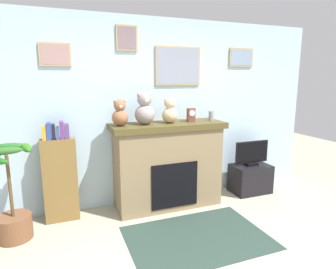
{
  "coord_description": "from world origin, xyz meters",
  "views": [
    {
      "loc": [
        -1.29,
        -1.92,
        1.79
      ],
      "look_at": [
        0.1,
        1.68,
        1.02
      ],
      "focal_mm": 30.71,
      "sensor_mm": 36.0,
      "label": 1
    }
  ],
  "objects_px": {
    "mantel_clock": "(191,115)",
    "teddy_bear_grey": "(120,114)",
    "bookshelf": "(60,176)",
    "teddy_bear_brown": "(145,110)",
    "potted_plant": "(12,208)",
    "teddy_bear_cream": "(170,112)",
    "candle_jar": "(211,116)",
    "tv_stand": "(250,178)",
    "television": "(252,154)",
    "fireplace": "(168,164)"
  },
  "relations": [
    {
      "from": "mantel_clock",
      "to": "teddy_bear_grey",
      "type": "distance_m",
      "value": 0.99
    },
    {
      "from": "bookshelf",
      "to": "teddy_bear_brown",
      "type": "height_order",
      "value": "teddy_bear_brown"
    },
    {
      "from": "potted_plant",
      "to": "teddy_bear_cream",
      "type": "distance_m",
      "value": 2.19
    },
    {
      "from": "bookshelf",
      "to": "teddy_bear_brown",
      "type": "relative_size",
      "value": 3.02
    },
    {
      "from": "bookshelf",
      "to": "potted_plant",
      "type": "xyz_separation_m",
      "value": [
        -0.52,
        -0.28,
        -0.21
      ]
    },
    {
      "from": "mantel_clock",
      "to": "teddy_bear_brown",
      "type": "height_order",
      "value": "teddy_bear_brown"
    },
    {
      "from": "candle_jar",
      "to": "teddy_bear_brown",
      "type": "height_order",
      "value": "teddy_bear_brown"
    },
    {
      "from": "tv_stand",
      "to": "bookshelf",
      "type": "bearing_deg",
      "value": 177.96
    },
    {
      "from": "tv_stand",
      "to": "television",
      "type": "relative_size",
      "value": 1.03
    },
    {
      "from": "bookshelf",
      "to": "television",
      "type": "height_order",
      "value": "bookshelf"
    },
    {
      "from": "fireplace",
      "to": "teddy_bear_cream",
      "type": "height_order",
      "value": "teddy_bear_cream"
    },
    {
      "from": "mantel_clock",
      "to": "teddy_bear_brown",
      "type": "xyz_separation_m",
      "value": [
        -0.67,
        0.0,
        0.09
      ]
    },
    {
      "from": "fireplace",
      "to": "television",
      "type": "height_order",
      "value": "fireplace"
    },
    {
      "from": "tv_stand",
      "to": "mantel_clock",
      "type": "height_order",
      "value": "mantel_clock"
    },
    {
      "from": "bookshelf",
      "to": "mantel_clock",
      "type": "relative_size",
      "value": 6.76
    },
    {
      "from": "fireplace",
      "to": "tv_stand",
      "type": "xyz_separation_m",
      "value": [
        1.39,
        -0.03,
        -0.38
      ]
    },
    {
      "from": "fireplace",
      "to": "television",
      "type": "relative_size",
      "value": 2.7
    },
    {
      "from": "teddy_bear_cream",
      "to": "teddy_bear_brown",
      "type": "bearing_deg",
      "value": -179.98
    },
    {
      "from": "fireplace",
      "to": "potted_plant",
      "type": "relative_size",
      "value": 1.42
    },
    {
      "from": "fireplace",
      "to": "mantel_clock",
      "type": "distance_m",
      "value": 0.76
    },
    {
      "from": "tv_stand",
      "to": "teddy_bear_grey",
      "type": "xyz_separation_m",
      "value": [
        -2.04,
        0.02,
        1.12
      ]
    },
    {
      "from": "potted_plant",
      "to": "mantel_clock",
      "type": "height_order",
      "value": "mantel_clock"
    },
    {
      "from": "bookshelf",
      "to": "teddy_bear_cream",
      "type": "distance_m",
      "value": 1.63
    },
    {
      "from": "fireplace",
      "to": "bookshelf",
      "type": "distance_m",
      "value": 1.41
    },
    {
      "from": "teddy_bear_brown",
      "to": "television",
      "type": "bearing_deg",
      "value": -0.55
    },
    {
      "from": "potted_plant",
      "to": "television",
      "type": "relative_size",
      "value": 1.9
    },
    {
      "from": "potted_plant",
      "to": "tv_stand",
      "type": "xyz_separation_m",
      "value": [
        3.32,
        0.18,
        -0.16
      ]
    },
    {
      "from": "fireplace",
      "to": "teddy_bear_brown",
      "type": "distance_m",
      "value": 0.84
    },
    {
      "from": "fireplace",
      "to": "teddy_bear_cream",
      "type": "xyz_separation_m",
      "value": [
        0.02,
        -0.02,
        0.74
      ]
    },
    {
      "from": "mantel_clock",
      "to": "potted_plant",
      "type": "bearing_deg",
      "value": -175.14
    },
    {
      "from": "mantel_clock",
      "to": "teddy_bear_grey",
      "type": "relative_size",
      "value": 0.56
    },
    {
      "from": "candle_jar",
      "to": "teddy_bear_brown",
      "type": "bearing_deg",
      "value": -179.97
    },
    {
      "from": "bookshelf",
      "to": "teddy_bear_grey",
      "type": "height_order",
      "value": "teddy_bear_grey"
    },
    {
      "from": "candle_jar",
      "to": "teddy_bear_cream",
      "type": "height_order",
      "value": "teddy_bear_cream"
    },
    {
      "from": "potted_plant",
      "to": "tv_stand",
      "type": "distance_m",
      "value": 3.33
    },
    {
      "from": "bookshelf",
      "to": "television",
      "type": "distance_m",
      "value": 2.8
    },
    {
      "from": "tv_stand",
      "to": "television",
      "type": "height_order",
      "value": "television"
    },
    {
      "from": "potted_plant",
      "to": "tv_stand",
      "type": "relative_size",
      "value": 1.85
    },
    {
      "from": "teddy_bear_grey",
      "to": "television",
      "type": "bearing_deg",
      "value": -0.47
    },
    {
      "from": "potted_plant",
      "to": "bookshelf",
      "type": "bearing_deg",
      "value": 28.28
    },
    {
      "from": "tv_stand",
      "to": "fireplace",
      "type": "bearing_deg",
      "value": 178.63
    },
    {
      "from": "potted_plant",
      "to": "teddy_bear_grey",
      "type": "xyz_separation_m",
      "value": [
        1.28,
        0.19,
        0.96
      ]
    },
    {
      "from": "television",
      "to": "candle_jar",
      "type": "distance_m",
      "value": 0.96
    },
    {
      "from": "candle_jar",
      "to": "mantel_clock",
      "type": "distance_m",
      "value": 0.32
    },
    {
      "from": "fireplace",
      "to": "teddy_bear_cream",
      "type": "distance_m",
      "value": 0.74
    },
    {
      "from": "television",
      "to": "teddy_bear_brown",
      "type": "relative_size",
      "value": 1.37
    },
    {
      "from": "potted_plant",
      "to": "mantel_clock",
      "type": "distance_m",
      "value": 2.45
    },
    {
      "from": "bookshelf",
      "to": "teddy_bear_cream",
      "type": "height_order",
      "value": "teddy_bear_cream"
    },
    {
      "from": "candle_jar",
      "to": "teddy_bear_brown",
      "type": "xyz_separation_m",
      "value": [
        -0.99,
        -0.0,
        0.12
      ]
    },
    {
      "from": "teddy_bear_cream",
      "to": "teddy_bear_grey",
      "type": "bearing_deg",
      "value": 180.0
    }
  ]
}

